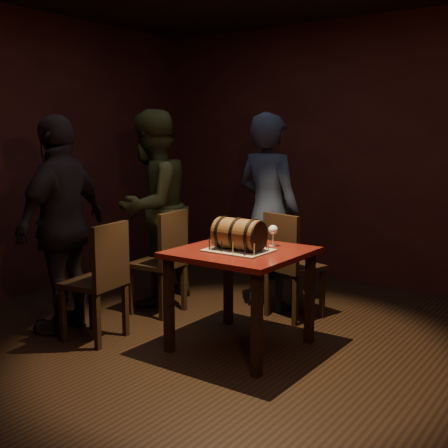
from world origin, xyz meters
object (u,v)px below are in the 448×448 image
(chair_left_rear, at_px, (164,257))
(chair_left_front, at_px, (101,275))
(pub_table, at_px, (241,264))
(wine_glass_right, at_px, (273,231))
(barrel_cake, at_px, (239,234))
(wine_glass_left, at_px, (239,226))
(pint_of_ale, at_px, (243,235))
(person_left_rear, at_px, (152,208))
(chair_back, at_px, (289,260))
(wine_glass_mid, at_px, (256,227))
(person_back, at_px, (268,212))
(person_left_front, at_px, (63,225))

(chair_left_rear, bearing_deg, chair_left_front, -86.45)
(pub_table, xyz_separation_m, chair_left_rear, (-1.00, 0.28, -0.12))
(pub_table, bearing_deg, wine_glass_right, 66.49)
(barrel_cake, relative_size, wine_glass_left, 2.55)
(pint_of_ale, bearing_deg, person_left_rear, 166.59)
(chair_back, bearing_deg, wine_glass_mid, -95.44)
(barrel_cake, xyz_separation_m, wine_glass_right, (0.10, 0.32, -0.01))
(chair_back, bearing_deg, person_back, 151.50)
(person_left_front, bearing_deg, person_back, 130.95)
(pub_table, bearing_deg, wine_glass_left, 125.96)
(wine_glass_mid, distance_m, person_back, 0.70)
(person_left_front, bearing_deg, wine_glass_right, 103.18)
(barrel_cake, height_order, chair_left_rear, barrel_cake)
(wine_glass_left, height_order, chair_back, chair_back)
(wine_glass_right, bearing_deg, chair_back, 105.85)
(wine_glass_mid, distance_m, person_left_rear, 1.28)
(wine_glass_right, distance_m, chair_left_rear, 1.17)
(wine_glass_left, relative_size, chair_left_front, 0.17)
(pub_table, bearing_deg, chair_back, 92.56)
(pub_table, bearing_deg, pint_of_ale, 119.71)
(chair_back, bearing_deg, chair_left_rear, -151.65)
(wine_glass_left, relative_size, person_left_front, 0.09)
(pint_of_ale, height_order, person_left_rear, person_left_rear)
(wine_glass_left, bearing_deg, chair_left_rear, -178.28)
(barrel_cake, bearing_deg, chair_back, 93.37)
(wine_glass_right, height_order, chair_left_front, chair_left_front)
(person_back, bearing_deg, wine_glass_mid, 119.53)
(barrel_cake, bearing_deg, wine_glass_right, 72.36)
(wine_glass_right, bearing_deg, pub_table, -113.51)
(chair_left_rear, xyz_separation_m, person_left_rear, (-0.34, 0.22, 0.39))
(pint_of_ale, bearing_deg, chair_left_front, -139.43)
(barrel_cake, bearing_deg, person_left_rear, 157.91)
(pub_table, height_order, person_back, person_back)
(wine_glass_mid, bearing_deg, chair_back, 84.56)
(chair_left_rear, height_order, person_back, person_back)
(wine_glass_mid, bearing_deg, chair_left_front, -136.18)
(pub_table, distance_m, person_back, 1.06)
(chair_left_rear, distance_m, chair_left_front, 0.79)
(chair_left_rear, xyz_separation_m, chair_left_front, (0.05, -0.78, 0.00))
(wine_glass_right, distance_m, pint_of_ale, 0.24)
(barrel_cake, relative_size, chair_left_rear, 0.44)
(wine_glass_right, xyz_separation_m, pint_of_ale, (-0.23, -0.06, -0.05))
(chair_left_front, distance_m, person_back, 1.64)
(barrel_cake, xyz_separation_m, person_back, (-0.37, 1.02, 0.02))
(wine_glass_left, bearing_deg, wine_glass_mid, 11.71)
(barrel_cake, relative_size, wine_glass_right, 2.55)
(pint_of_ale, distance_m, person_left_front, 1.45)
(barrel_cake, distance_m, person_left_rear, 1.47)
(wine_glass_left, height_order, chair_left_front, chair_left_front)
(barrel_cake, height_order, pint_of_ale, barrel_cake)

